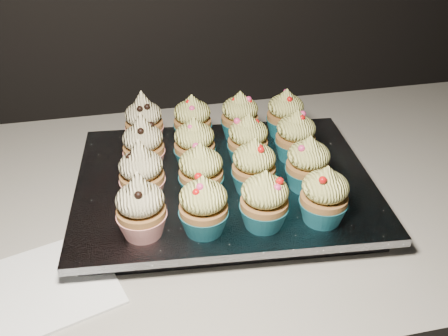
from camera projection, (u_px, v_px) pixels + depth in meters
name	position (u px, v px, depth m)	size (l,w,h in m)	color
worktop	(292.00, 188.00, 0.81)	(2.44, 0.64, 0.04)	beige
napkin	(50.00, 285.00, 0.60)	(0.15, 0.15, 0.00)	white
baking_tray	(224.00, 190.00, 0.76)	(0.40, 0.31, 0.02)	black
foil_lining	(224.00, 180.00, 0.75)	(0.43, 0.34, 0.01)	silver
cupcake_0	(141.00, 208.00, 0.62)	(0.06, 0.06, 0.10)	red
cupcake_1	(204.00, 207.00, 0.62)	(0.06, 0.06, 0.08)	#196979
cupcake_2	(264.00, 201.00, 0.63)	(0.06, 0.06, 0.08)	#196979
cupcake_3	(324.00, 196.00, 0.64)	(0.06, 0.06, 0.08)	#196979
cupcake_4	(142.00, 174.00, 0.68)	(0.06, 0.06, 0.10)	red
cupcake_5	(201.00, 172.00, 0.69)	(0.06, 0.06, 0.08)	#196979
cupcake_6	(254.00, 167.00, 0.70)	(0.06, 0.06, 0.08)	#196979
cupcake_7	(308.00, 164.00, 0.70)	(0.06, 0.06, 0.08)	#196979
cupcake_8	(143.00, 145.00, 0.75)	(0.06, 0.06, 0.10)	red
cupcake_9	(195.00, 145.00, 0.75)	(0.06, 0.06, 0.08)	#196979
cupcake_10	(248.00, 141.00, 0.76)	(0.06, 0.06, 0.08)	#196979
cupcake_11	(296.00, 137.00, 0.77)	(0.06, 0.06, 0.08)	#196979
cupcake_12	(144.00, 121.00, 0.81)	(0.06, 0.06, 0.10)	red
cupcake_13	(192.00, 121.00, 0.82)	(0.06, 0.06, 0.08)	#196979
cupcake_14	(240.00, 117.00, 0.83)	(0.06, 0.06, 0.08)	#196979
cupcake_15	(285.00, 114.00, 0.84)	(0.06, 0.06, 0.08)	#196979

